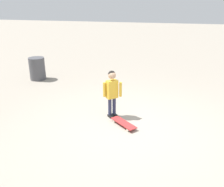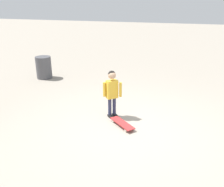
% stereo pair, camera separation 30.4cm
% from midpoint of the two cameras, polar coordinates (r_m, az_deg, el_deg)
% --- Properties ---
extents(ground_plane, '(50.00, 50.00, 0.00)m').
position_cam_midpoint_polar(ground_plane, '(4.91, 3.07, -8.72)').
color(ground_plane, '#9E9384').
extents(child_person, '(0.40, 0.27, 1.06)m').
position_cam_midpoint_polar(child_person, '(5.20, -1.67, 1.07)').
color(child_person, '#2D3351').
rests_on(child_person, ground).
extents(skateboard, '(0.63, 0.57, 0.07)m').
position_cam_midpoint_polar(skateboard, '(5.04, 1.02, -7.05)').
color(skateboard, '#B22D2D').
rests_on(skateboard, ground).
extents(trash_bin, '(0.50, 0.50, 0.72)m').
position_cam_midpoint_polar(trash_bin, '(8.31, -18.30, 5.61)').
color(trash_bin, '#4C4C51').
rests_on(trash_bin, ground).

